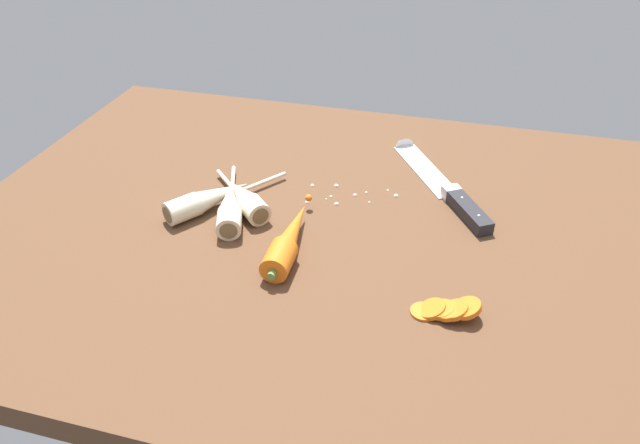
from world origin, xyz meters
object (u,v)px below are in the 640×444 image
whole_carrot (289,240)px  carrot_slice_stack (445,310)px  chefs_knife (436,178)px  parsnip_mid_left (209,199)px  parsnip_mid_right (245,199)px  parsnip_front (230,206)px

whole_carrot → carrot_slice_stack: (24.43, -8.15, -1.12)cm
chefs_knife → carrot_slice_stack: size_ratio=3.36×
parsnip_mid_left → parsnip_mid_right: bearing=15.7°
chefs_knife → parsnip_mid_right: size_ratio=2.11×
whole_carrot → parsnip_mid_right: bearing=138.6°
whole_carrot → parsnip_front: bearing=152.0°
parsnip_front → parsnip_mid_left: (-4.35, 1.16, -0.00)cm
whole_carrot → chefs_knife: bearing=53.9°
parsnip_mid_left → parsnip_mid_right: (5.94, 1.67, 0.00)cm
chefs_knife → parsnip_front: 37.57cm
parsnip_front → carrot_slice_stack: (36.58, -14.61, -1.00)cm
chefs_knife → carrot_slice_stack: carrot_slice_stack is taller
parsnip_front → carrot_slice_stack: parsnip_front is taller
whole_carrot → parsnip_mid_right: (-10.56, 9.30, -0.12)cm
carrot_slice_stack → whole_carrot: bearing=161.6°
chefs_knife → whole_carrot: (-19.46, -26.74, 1.45)cm
carrot_slice_stack → chefs_knife: bearing=98.1°
parsnip_mid_right → carrot_slice_stack: parsnip_mid_right is taller
parsnip_front → parsnip_mid_right: 3.24cm
chefs_knife → carrot_slice_stack: (4.97, -34.88, 0.33)cm
parsnip_mid_left → parsnip_mid_right: 6.17cm
carrot_slice_stack → parsnip_mid_right: bearing=153.5°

